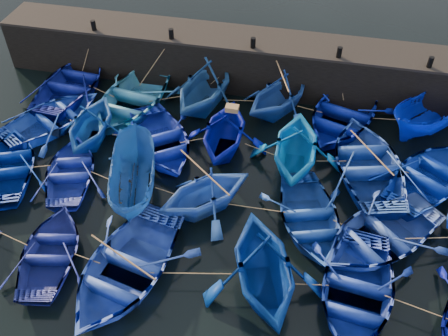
% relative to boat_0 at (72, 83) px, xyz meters
% --- Properties ---
extents(ground, '(120.00, 120.00, 0.00)m').
position_rel_boat_0_xyz_m(ground, '(8.79, -7.76, -0.58)').
color(ground, black).
rests_on(ground, ground).
extents(quay_wall, '(26.00, 2.50, 2.50)m').
position_rel_boat_0_xyz_m(quay_wall, '(8.79, 2.74, 0.67)').
color(quay_wall, black).
rests_on(quay_wall, ground).
extents(quay_top, '(26.00, 2.50, 0.12)m').
position_rel_boat_0_xyz_m(quay_top, '(8.79, 2.74, 1.98)').
color(quay_top, black).
rests_on(quay_top, quay_wall).
extents(bollard_0, '(0.24, 0.24, 0.50)m').
position_rel_boat_0_xyz_m(bollard_0, '(0.79, 1.84, 2.29)').
color(bollard_0, black).
rests_on(bollard_0, quay_top).
extents(bollard_1, '(0.24, 0.24, 0.50)m').
position_rel_boat_0_xyz_m(bollard_1, '(4.79, 1.84, 2.29)').
color(bollard_1, black).
rests_on(bollard_1, quay_top).
extents(bollard_2, '(0.24, 0.24, 0.50)m').
position_rel_boat_0_xyz_m(bollard_2, '(8.79, 1.84, 2.29)').
color(bollard_2, black).
rests_on(bollard_2, quay_top).
extents(bollard_3, '(0.24, 0.24, 0.50)m').
position_rel_boat_0_xyz_m(bollard_3, '(12.79, 1.84, 2.29)').
color(bollard_3, black).
rests_on(bollard_3, quay_top).
extents(bollard_4, '(0.24, 0.24, 0.50)m').
position_rel_boat_0_xyz_m(bollard_4, '(16.79, 1.84, 2.29)').
color(bollard_4, black).
rests_on(bollard_4, quay_top).
extents(boat_0, '(4.37, 5.83, 1.15)m').
position_rel_boat_0_xyz_m(boat_0, '(0.00, 0.00, 0.00)').
color(boat_0, navy).
rests_on(boat_0, ground).
extents(boat_1, '(5.02, 6.39, 1.21)m').
position_rel_boat_0_xyz_m(boat_1, '(3.35, -0.64, 0.03)').
color(boat_1, '#3587D5').
rests_on(boat_1, ground).
extents(boat_2, '(5.18, 5.67, 2.55)m').
position_rel_boat_0_xyz_m(boat_2, '(6.80, 0.24, 0.70)').
color(boat_2, '#1D4C87').
rests_on(boat_2, ground).
extents(boat_3, '(5.34, 5.52, 2.23)m').
position_rel_boat_0_xyz_m(boat_3, '(10.35, 0.51, 0.54)').
color(boat_3, '#1F49A3').
rests_on(boat_3, ground).
extents(boat_4, '(5.68, 6.74, 1.19)m').
position_rel_boat_0_xyz_m(boat_4, '(13.37, 0.25, 0.02)').
color(boat_4, '#051484').
rests_on(boat_4, ground).
extents(boat_5, '(4.81, 5.17, 1.99)m').
position_rel_boat_0_xyz_m(boat_5, '(17.26, 0.50, 0.42)').
color(boat_5, '#051FD3').
rests_on(boat_5, ground).
extents(boat_6, '(5.71, 6.15, 1.04)m').
position_rel_boat_0_xyz_m(boat_6, '(0.27, -2.77, -0.06)').
color(boat_6, '#1B40B5').
rests_on(boat_6, ground).
extents(boat_7, '(3.61, 4.14, 2.11)m').
position_rel_boat_0_xyz_m(boat_7, '(2.53, -3.36, 0.48)').
color(boat_7, '#0F4598').
rests_on(boat_7, ground).
extents(boat_8, '(5.84, 6.19, 1.04)m').
position_rel_boat_0_xyz_m(boat_8, '(5.63, -3.25, -0.05)').
color(boat_8, '#1327B0').
rests_on(boat_8, ground).
extents(boat_9, '(3.71, 4.30, 2.25)m').
position_rel_boat_0_xyz_m(boat_9, '(8.42, -2.71, 0.55)').
color(boat_9, '#000887').
rests_on(boat_9, ground).
extents(boat_10, '(4.02, 4.63, 2.39)m').
position_rel_boat_0_xyz_m(boat_10, '(11.56, -3.16, 0.62)').
color(boat_10, blue).
rests_on(boat_10, ground).
extents(boat_11, '(5.47, 6.64, 1.20)m').
position_rel_boat_0_xyz_m(boat_11, '(14.57, -2.90, 0.02)').
color(boat_11, '#1A3F9B').
rests_on(boat_11, ground).
extents(boat_12, '(6.01, 6.40, 1.08)m').
position_rel_boat_0_xyz_m(boat_12, '(17.10, -3.09, -0.04)').
color(boat_12, '#092DAF').
rests_on(boat_12, ground).
extents(boat_13, '(4.83, 5.55, 0.96)m').
position_rel_boat_0_xyz_m(boat_13, '(-0.04, -6.10, -0.10)').
color(boat_13, navy).
rests_on(boat_13, ground).
extents(boat_14, '(4.08, 4.89, 0.87)m').
position_rel_boat_0_xyz_m(boat_14, '(2.59, -5.79, -0.14)').
color(boat_14, '#2133B2').
rests_on(boat_14, ground).
extents(boat_15, '(2.96, 5.05, 1.84)m').
position_rel_boat_0_xyz_m(boat_15, '(5.42, -6.09, 0.34)').
color(boat_15, navy).
rests_on(boat_15, ground).
extents(boat_16, '(5.16, 5.13, 2.06)m').
position_rel_boat_0_xyz_m(boat_16, '(8.43, -6.33, 0.45)').
color(boat_16, blue).
rests_on(boat_16, ground).
extents(boat_17, '(4.59, 5.44, 0.97)m').
position_rel_boat_0_xyz_m(boat_17, '(12.43, -6.29, -0.09)').
color(boat_17, '#18419C').
rests_on(boat_17, ground).
extents(boat_18, '(6.37, 6.36, 1.09)m').
position_rel_boat_0_xyz_m(boat_18, '(15.01, -6.62, -0.03)').
color(boat_18, blue).
rests_on(boat_18, ground).
extents(boat_21, '(3.75, 4.69, 0.87)m').
position_rel_boat_0_xyz_m(boat_21, '(3.68, -9.78, -0.14)').
color(boat_21, navy).
rests_on(boat_21, ground).
extents(boat_22, '(5.10, 6.33, 1.16)m').
position_rel_boat_0_xyz_m(boat_22, '(6.51, -9.96, 0.01)').
color(boat_22, blue).
rests_on(boat_22, ground).
extents(boat_23, '(5.41, 5.80, 2.47)m').
position_rel_boat_0_xyz_m(boat_23, '(11.15, -9.39, 0.66)').
color(boat_23, navy).
rests_on(boat_23, ground).
extents(boat_24, '(4.17, 5.43, 1.05)m').
position_rel_boat_0_xyz_m(boat_24, '(14.24, -9.18, -0.05)').
color(boat_24, navy).
rests_on(boat_24, ground).
extents(wooden_crate, '(0.54, 0.38, 0.22)m').
position_rel_boat_0_xyz_m(wooden_crate, '(8.72, -2.71, 1.79)').
color(wooden_crate, '#9A7343').
rests_on(wooden_crate, boat_9).
extents(mooring_ropes, '(17.45, 11.74, 2.10)m').
position_rel_boat_0_xyz_m(mooring_ropes, '(8.71, -2.88, 0.30)').
color(mooring_ropes, tan).
rests_on(mooring_ropes, ground).
extents(loose_oars, '(10.32, 12.56, 1.12)m').
position_rel_boat_0_xyz_m(loose_oars, '(9.96, -4.67, 1.12)').
color(loose_oars, '#99724C').
rests_on(loose_oars, ground).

